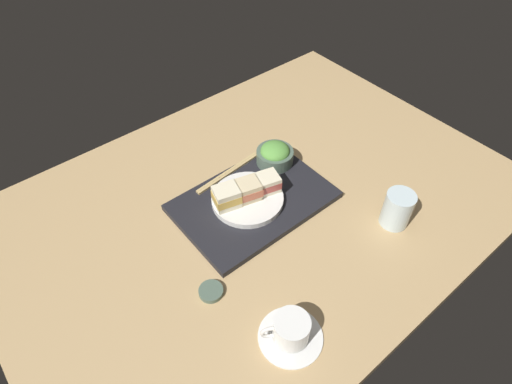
{
  "coord_description": "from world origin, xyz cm",
  "views": [
    {
      "loc": [
        51.34,
        60.66,
        88.52
      ],
      "look_at": [
        1.49,
        0.07,
        5.0
      ],
      "focal_mm": 30.13,
      "sensor_mm": 36.0,
      "label": 1
    }
  ],
  "objects_px": {
    "sandwich_near": "(267,184)",
    "small_sauce_dish": "(211,291)",
    "chopsticks_pair": "(228,173)",
    "sandwich_far": "(227,197)",
    "salad_bowl": "(275,154)",
    "sandwich_plate": "(248,199)",
    "sandwich_middle": "(247,190)",
    "coffee_cup": "(291,331)",
    "drinking_glass": "(397,209)"
  },
  "relations": [
    {
      "from": "sandwich_near",
      "to": "small_sauce_dish",
      "type": "relative_size",
      "value": 1.35
    },
    {
      "from": "chopsticks_pair",
      "to": "sandwich_far",
      "type": "bearing_deg",
      "value": 52.0
    },
    {
      "from": "sandwich_far",
      "to": "salad_bowl",
      "type": "xyz_separation_m",
      "value": [
        -0.22,
        -0.06,
        -0.02
      ]
    },
    {
      "from": "sandwich_plate",
      "to": "sandwich_middle",
      "type": "relative_size",
      "value": 2.39
    },
    {
      "from": "small_sauce_dish",
      "to": "salad_bowl",
      "type": "bearing_deg",
      "value": -149.88
    },
    {
      "from": "chopsticks_pair",
      "to": "coffee_cup",
      "type": "distance_m",
      "value": 0.51
    },
    {
      "from": "sandwich_plate",
      "to": "coffee_cup",
      "type": "bearing_deg",
      "value": 64.78
    },
    {
      "from": "salad_bowl",
      "to": "chopsticks_pair",
      "type": "xyz_separation_m",
      "value": [
        0.14,
        -0.05,
        -0.03
      ]
    },
    {
      "from": "sandwich_plate",
      "to": "sandwich_middle",
      "type": "distance_m",
      "value": 0.03
    },
    {
      "from": "sandwich_near",
      "to": "salad_bowl",
      "type": "bearing_deg",
      "value": -140.04
    },
    {
      "from": "sandwich_far",
      "to": "sandwich_near",
      "type": "bearing_deg",
      "value": 166.78
    },
    {
      "from": "sandwich_near",
      "to": "sandwich_far",
      "type": "height_order",
      "value": "sandwich_far"
    },
    {
      "from": "salad_bowl",
      "to": "small_sauce_dish",
      "type": "bearing_deg",
      "value": 30.12
    },
    {
      "from": "coffee_cup",
      "to": "small_sauce_dish",
      "type": "distance_m",
      "value": 0.21
    },
    {
      "from": "sandwich_near",
      "to": "drinking_glass",
      "type": "bearing_deg",
      "value": 126.55
    },
    {
      "from": "sandwich_middle",
      "to": "chopsticks_pair",
      "type": "bearing_deg",
      "value": -101.39
    },
    {
      "from": "salad_bowl",
      "to": "sandwich_near",
      "type": "bearing_deg",
      "value": 39.96
    },
    {
      "from": "sandwich_near",
      "to": "drinking_glass",
      "type": "xyz_separation_m",
      "value": [
        -0.2,
        0.28,
        -0.01
      ]
    },
    {
      "from": "salad_bowl",
      "to": "small_sauce_dish",
      "type": "relative_size",
      "value": 1.89
    },
    {
      "from": "sandwich_middle",
      "to": "salad_bowl",
      "type": "height_order",
      "value": "sandwich_middle"
    },
    {
      "from": "sandwich_near",
      "to": "sandwich_far",
      "type": "distance_m",
      "value": 0.12
    },
    {
      "from": "sandwich_far",
      "to": "chopsticks_pair",
      "type": "xyz_separation_m",
      "value": [
        -0.08,
        -0.11,
        -0.04
      ]
    },
    {
      "from": "chopsticks_pair",
      "to": "drinking_glass",
      "type": "xyz_separation_m",
      "value": [
        -0.24,
        0.41,
        0.03
      ]
    },
    {
      "from": "sandwich_near",
      "to": "sandwich_middle",
      "type": "distance_m",
      "value": 0.06
    },
    {
      "from": "coffee_cup",
      "to": "sandwich_near",
      "type": "bearing_deg",
      "value": -123.51
    },
    {
      "from": "sandwich_plate",
      "to": "drinking_glass",
      "type": "relative_size",
      "value": 1.92
    },
    {
      "from": "sandwich_near",
      "to": "chopsticks_pair",
      "type": "relative_size",
      "value": 0.34
    },
    {
      "from": "sandwich_middle",
      "to": "salad_bowl",
      "type": "relative_size",
      "value": 0.75
    },
    {
      "from": "coffee_cup",
      "to": "chopsticks_pair",
      "type": "bearing_deg",
      "value": -111.94
    },
    {
      "from": "small_sauce_dish",
      "to": "drinking_glass",
      "type": "bearing_deg",
      "value": 165.04
    },
    {
      "from": "sandwich_near",
      "to": "sandwich_middle",
      "type": "height_order",
      "value": "sandwich_middle"
    },
    {
      "from": "coffee_cup",
      "to": "small_sauce_dish",
      "type": "height_order",
      "value": "coffee_cup"
    },
    {
      "from": "sandwich_middle",
      "to": "chopsticks_pair",
      "type": "height_order",
      "value": "sandwich_middle"
    },
    {
      "from": "sandwich_near",
      "to": "salad_bowl",
      "type": "relative_size",
      "value": 0.71
    },
    {
      "from": "chopsticks_pair",
      "to": "coffee_cup",
      "type": "bearing_deg",
      "value": 68.06
    },
    {
      "from": "drinking_glass",
      "to": "sandwich_middle",
      "type": "bearing_deg",
      "value": -47.78
    },
    {
      "from": "coffee_cup",
      "to": "sandwich_far",
      "type": "bearing_deg",
      "value": -106.38
    },
    {
      "from": "sandwich_plate",
      "to": "small_sauce_dish",
      "type": "height_order",
      "value": "sandwich_plate"
    },
    {
      "from": "salad_bowl",
      "to": "coffee_cup",
      "type": "distance_m",
      "value": 0.54
    },
    {
      "from": "sandwich_plate",
      "to": "salad_bowl",
      "type": "distance_m",
      "value": 0.18
    },
    {
      "from": "sandwich_near",
      "to": "chopsticks_pair",
      "type": "distance_m",
      "value": 0.14
    },
    {
      "from": "chopsticks_pair",
      "to": "small_sauce_dish",
      "type": "bearing_deg",
      "value": 46.93
    },
    {
      "from": "sandwich_far",
      "to": "drinking_glass",
      "type": "distance_m",
      "value": 0.44
    },
    {
      "from": "sandwich_near",
      "to": "drinking_glass",
      "type": "relative_size",
      "value": 0.76
    },
    {
      "from": "sandwich_plate",
      "to": "coffee_cup",
      "type": "height_order",
      "value": "coffee_cup"
    },
    {
      "from": "sandwich_plate",
      "to": "sandwich_near",
      "type": "bearing_deg",
      "value": 166.78
    },
    {
      "from": "sandwich_middle",
      "to": "salad_bowl",
      "type": "distance_m",
      "value": 0.18
    },
    {
      "from": "sandwich_middle",
      "to": "coffee_cup",
      "type": "relative_size",
      "value": 0.58
    },
    {
      "from": "sandwich_near",
      "to": "salad_bowl",
      "type": "height_order",
      "value": "same"
    },
    {
      "from": "sandwich_plate",
      "to": "chopsticks_pair",
      "type": "relative_size",
      "value": 0.85
    }
  ]
}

